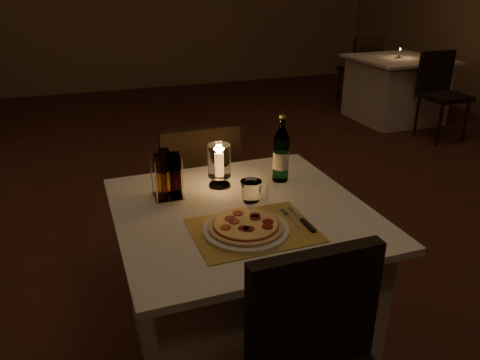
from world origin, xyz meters
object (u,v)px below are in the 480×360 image
object	(u,v)px
main_table	(242,284)
neighbor_table_right	(395,89)
pizza	(246,225)
water_bottle	(281,155)
plate	(246,229)
hurricane_candle	(219,162)
tumbler	(251,191)
chair_far	(197,184)

from	to	relation	value
main_table	neighbor_table_right	bearing A→B (deg)	44.40
pizza	water_bottle	xyz separation A→B (m)	(0.32, 0.40, 0.10)
plate	water_bottle	bearing A→B (deg)	51.10
water_bottle	hurricane_candle	world-z (taller)	water_bottle
main_table	tumbler	bearing A→B (deg)	42.08
chair_far	hurricane_candle	bearing A→B (deg)	-91.79
plate	neighbor_table_right	world-z (taller)	plate
plate	tumbler	size ratio (longest dim) A/B	3.52
plate	pizza	xyz separation A→B (m)	(0.00, 0.00, 0.02)
tumbler	water_bottle	world-z (taller)	water_bottle
main_table	hurricane_candle	world-z (taller)	hurricane_candle
hurricane_candle	plate	bearing A→B (deg)	-94.74
water_bottle	neighbor_table_right	distance (m)	3.96
plate	water_bottle	world-z (taller)	water_bottle
pizza	neighbor_table_right	world-z (taller)	pizza
plate	water_bottle	size ratio (longest dim) A/B	1.04
chair_far	plate	distance (m)	0.92
tumbler	water_bottle	xyz separation A→B (m)	(0.21, 0.16, 0.08)
pizza	tumbler	bearing A→B (deg)	64.67
chair_far	pizza	world-z (taller)	chair_far
hurricane_candle	neighbor_table_right	size ratio (longest dim) A/B	0.20
neighbor_table_right	chair_far	bearing A→B (deg)	-143.31
main_table	hurricane_candle	bearing A→B (deg)	93.38
main_table	chair_far	size ratio (longest dim) A/B	1.11
chair_far	neighbor_table_right	bearing A→B (deg)	36.69
chair_far	neighbor_table_right	distance (m)	3.81
main_table	water_bottle	size ratio (longest dim) A/B	3.25
plate	pizza	bearing A→B (deg)	51.76
water_bottle	tumbler	bearing A→B (deg)	-142.38
plate	tumbler	bearing A→B (deg)	64.66
main_table	hurricane_candle	distance (m)	0.54
chair_far	pizza	bearing A→B (deg)	-93.19
neighbor_table_right	tumbler	bearing A→B (deg)	-135.56
pizza	chair_far	bearing A→B (deg)	86.81
main_table	chair_far	xyz separation A→B (m)	(-0.00, 0.71, 0.18)
chair_far	hurricane_candle	distance (m)	0.56
plate	pizza	size ratio (longest dim) A/B	1.14
pizza	neighbor_table_right	bearing A→B (deg)	45.61
hurricane_candle	main_table	bearing A→B (deg)	-86.62
main_table	water_bottle	xyz separation A→B (m)	(0.27, 0.22, 0.49)
tumbler	main_table	bearing A→B (deg)	-137.92
chair_far	pizza	size ratio (longest dim) A/B	3.21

